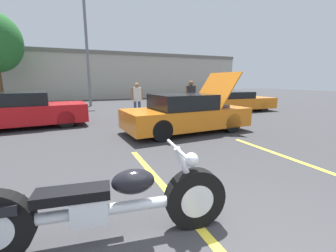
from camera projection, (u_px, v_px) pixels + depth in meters
parking_stripe_back at (181, 206)px, 3.08m from camera, size 0.12×5.15×0.01m
parking_stripe_far at (327, 172)px, 4.25m from camera, size 0.12×5.15×0.01m
far_building at (85, 74)px, 21.82m from camera, size 32.00×4.20×4.40m
light_pole at (88, 43)px, 14.64m from camera, size 1.21×0.28×7.46m
motorcycle at (104, 206)px, 2.33m from camera, size 2.70×0.75×0.99m
show_car_hood_open at (186, 114)px, 7.52m from camera, size 4.25×2.07×1.99m
parked_car_right_row at (232, 102)px, 12.78m from camera, size 4.73×2.08×1.11m
parked_car_mid_row at (25, 111)px, 8.19m from camera, size 4.25×2.11×1.29m
spectator_near_motorcycle at (191, 96)px, 10.30m from camera, size 0.52×0.22×1.70m
spectator_by_show_car at (137, 98)px, 10.15m from camera, size 0.52×0.21×1.61m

